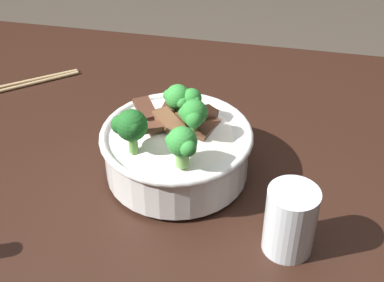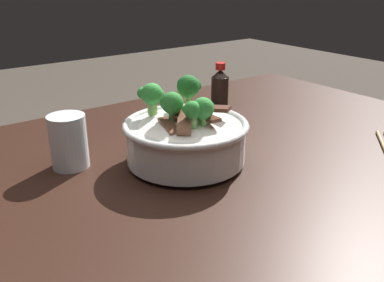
% 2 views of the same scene
% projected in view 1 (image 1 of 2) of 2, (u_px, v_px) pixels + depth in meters
% --- Properties ---
extents(dining_table, '(1.28, 0.89, 0.82)m').
position_uv_depth(dining_table, '(158.00, 223.00, 0.96)').
color(dining_table, black).
rests_on(dining_table, ground).
extents(rice_bowl, '(0.23, 0.23, 0.15)m').
position_uv_depth(rice_bowl, '(176.00, 146.00, 0.82)').
color(rice_bowl, white).
rests_on(rice_bowl, dining_table).
extents(drinking_glass, '(0.07, 0.07, 0.10)m').
position_uv_depth(drinking_glass, '(290.00, 223.00, 0.71)').
color(drinking_glass, white).
rests_on(drinking_glass, dining_table).
extents(chopsticks_pair, '(0.18, 0.15, 0.01)m').
position_uv_depth(chopsticks_pair, '(25.00, 84.00, 1.07)').
color(chopsticks_pair, tan).
rests_on(chopsticks_pair, dining_table).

